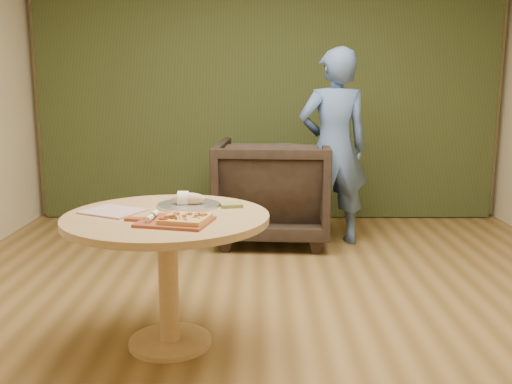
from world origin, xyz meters
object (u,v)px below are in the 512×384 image
at_px(armchair, 273,185).
at_px(serving_tray, 189,205).
at_px(flatbread_pizza, 185,218).
at_px(cutlery_roll, 152,216).
at_px(bread_roll, 187,199).
at_px(person_standing, 334,148).
at_px(pizza_paddle, 173,222).
at_px(pedestal_table, 167,240).

bearing_deg(armchair, serving_tray, 78.45).
bearing_deg(flatbread_pizza, cutlery_roll, 167.08).
relative_size(bread_roll, person_standing, 0.11).
bearing_deg(person_standing, serving_tray, 50.29).
distance_m(cutlery_roll, person_standing, 2.53).
bearing_deg(cutlery_roll, serving_tray, 73.91).
height_order(serving_tray, armchair, armchair).
bearing_deg(serving_tray, bread_roll, 180.00).
bearing_deg(bread_roll, cutlery_roll, -109.72).
bearing_deg(bread_roll, pizza_paddle, -93.02).
bearing_deg(armchair, pedestal_table, 77.50).
distance_m(pizza_paddle, bread_roll, 0.40).
distance_m(pedestal_table, flatbread_pizza, 0.29).
bearing_deg(bread_roll, serving_tray, -0.00).
height_order(pizza_paddle, armchair, armchair).
distance_m(serving_tray, armchair, 2.05).
bearing_deg(pizza_paddle, armchair, 90.06).
bearing_deg(cutlery_roll, person_standing, 66.28).
relative_size(pizza_paddle, cutlery_roll, 2.36).
relative_size(pedestal_table, cutlery_roll, 5.57).
bearing_deg(flatbread_pizza, pizza_paddle, 167.38).
relative_size(pedestal_table, person_standing, 0.64).
height_order(pedestal_table, serving_tray, serving_tray).
distance_m(flatbread_pizza, serving_tray, 0.41).
xyz_separation_m(pedestal_table, pizza_paddle, (0.06, -0.19, 0.15)).
relative_size(pizza_paddle, serving_tray, 1.32).
bearing_deg(flatbread_pizza, bread_roll, 95.95).
relative_size(pedestal_table, bread_roll, 5.75).
height_order(cutlery_roll, bread_roll, bread_roll).
distance_m(pedestal_table, serving_tray, 0.27).
bearing_deg(serving_tray, flatbread_pizza, -85.28).
relative_size(pizza_paddle, person_standing, 0.27).
bearing_deg(pizza_paddle, serving_tray, 99.14).
bearing_deg(serving_tray, armchair, 74.86).
height_order(pizza_paddle, bread_roll, bread_roll).
distance_m(pizza_paddle, cutlery_roll, 0.12).
height_order(pizza_paddle, person_standing, person_standing).
distance_m(serving_tray, person_standing, 2.14).
bearing_deg(pizza_paddle, bread_roll, 100.42).
height_order(cutlery_roll, serving_tray, cutlery_roll).
relative_size(flatbread_pizza, person_standing, 0.15).
relative_size(cutlery_roll, person_standing, 0.11).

